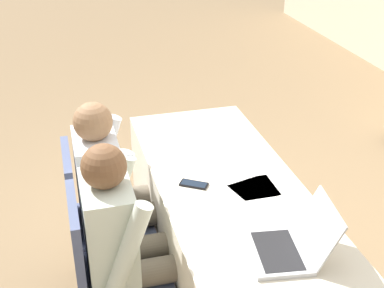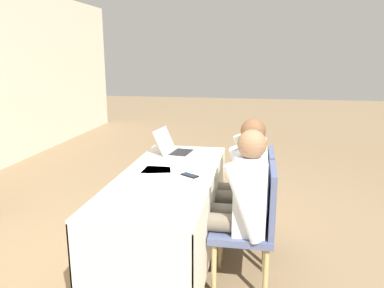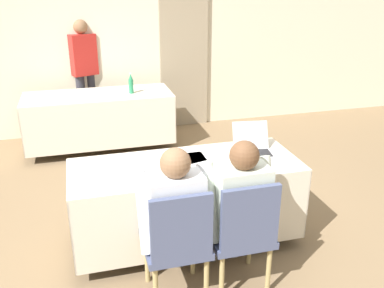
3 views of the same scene
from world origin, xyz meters
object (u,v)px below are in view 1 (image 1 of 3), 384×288
chair_near_right (107,270)px  person_checkered_shirt (114,188)px  laptop (290,245)px  cell_phone (194,184)px  chair_near_left (97,215)px  person_white_shirt (127,239)px

chair_near_right → person_checkered_shirt: 0.50m
laptop → cell_phone: size_ratio=2.47×
chair_near_left → person_white_shirt: person_white_shirt is taller
person_checkered_shirt → person_white_shirt: same height
cell_phone → person_white_shirt: 0.47m
chair_near_left → person_white_shirt: 0.50m
person_checkered_shirt → person_white_shirt: (0.46, 0.00, 0.00)m
cell_phone → chair_near_left: 0.59m
person_white_shirt → chair_near_left: bearing=12.5°
chair_near_right → person_checkered_shirt: size_ratio=0.78×
chair_near_right → person_white_shirt: person_white_shirt is taller
cell_phone → chair_near_left: chair_near_left is taller
chair_near_left → person_white_shirt: (0.46, 0.10, 0.16)m
laptop → chair_near_right: 0.88m
laptop → person_white_shirt: 0.75m
laptop → person_white_shirt: person_white_shirt is taller
laptop → person_checkered_shirt: size_ratio=0.33×
person_checkered_shirt → chair_near_left: bearing=90.0°
person_checkered_shirt → cell_phone: bearing=-118.7°
laptop → chair_near_left: 1.16m
person_checkered_shirt → person_white_shirt: 0.46m
laptop → person_checkered_shirt: (-0.84, -0.64, -0.13)m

